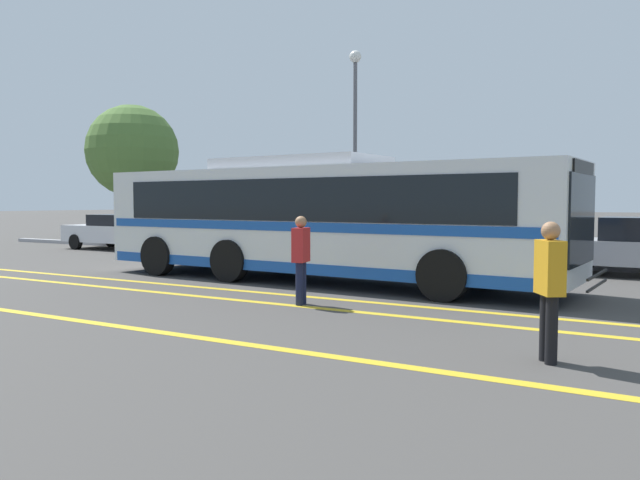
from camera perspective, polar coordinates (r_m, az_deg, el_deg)
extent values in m
plane|color=#423F3D|center=(15.40, -2.71, -3.52)|extent=(220.00, 220.00, 0.00)
cube|color=gold|center=(12.95, -4.88, -4.85)|extent=(31.55, 0.20, 0.01)
cube|color=gold|center=(12.12, -7.70, -5.45)|extent=(31.55, 0.20, 0.01)
cube|color=gold|center=(10.01, -18.03, -7.49)|extent=(31.55, 0.20, 0.01)
cube|color=#99999E|center=(20.03, 8.38, -1.71)|extent=(39.55, 0.36, 0.15)
cube|color=silver|center=(14.68, 0.00, 1.98)|extent=(11.67, 3.23, 2.34)
cube|color=black|center=(14.67, 0.00, 3.69)|extent=(10.06, 3.18, 0.93)
cube|color=#194CA5|center=(14.68, 0.00, 1.40)|extent=(11.45, 3.26, 0.20)
cube|color=#194CA5|center=(14.74, 0.00, -2.11)|extent=(11.45, 3.25, 0.24)
cube|color=black|center=(12.48, 22.87, 1.74)|extent=(0.17, 2.28, 1.68)
cube|color=black|center=(12.50, 22.97, 6.12)|extent=(0.14, 1.81, 0.24)
cube|color=silver|center=(15.02, -1.86, 6.99)|extent=(4.15, 2.30, 0.27)
cube|color=black|center=(12.50, 24.02, -2.92)|extent=(0.15, 1.94, 0.04)
cube|color=black|center=(12.53, 24.00, -3.83)|extent=(0.15, 1.94, 0.04)
cylinder|color=black|center=(14.30, 14.91, -2.16)|extent=(1.01, 0.34, 1.00)
cylinder|color=black|center=(11.98, 11.17, -3.19)|extent=(1.01, 0.34, 1.00)
cylinder|color=black|center=(16.73, -2.64, -1.24)|extent=(1.01, 0.34, 1.00)
cylinder|color=black|center=(14.80, -8.28, -1.89)|extent=(1.01, 0.34, 1.00)
cylinder|color=black|center=(18.25, -8.82, -0.88)|extent=(1.01, 0.34, 1.00)
cylinder|color=black|center=(16.50, -14.61, -1.41)|extent=(1.01, 0.34, 1.00)
cube|color=silver|center=(25.92, -18.06, 0.56)|extent=(4.54, 1.96, 0.65)
cube|color=black|center=(25.81, -17.92, 1.76)|extent=(1.93, 1.67, 0.43)
cylinder|color=black|center=(26.47, -21.44, -0.16)|extent=(0.61, 0.22, 0.60)
cylinder|color=black|center=(27.56, -18.54, 0.04)|extent=(0.61, 0.22, 0.60)
cylinder|color=black|center=(24.31, -17.48, -0.39)|extent=(0.61, 0.22, 0.60)
cylinder|color=black|center=(25.49, -14.51, -0.16)|extent=(0.61, 0.22, 0.60)
cube|color=navy|center=(21.69, -7.59, 0.14)|extent=(3.95, 1.79, 0.64)
cube|color=black|center=(21.60, -7.40, 1.72)|extent=(1.68, 1.54, 0.55)
cylinder|color=black|center=(21.89, -11.39, -0.71)|extent=(0.60, 0.21, 0.60)
cylinder|color=black|center=(23.10, -8.67, -0.46)|extent=(0.60, 0.21, 0.60)
cylinder|color=black|center=(20.33, -6.34, -0.98)|extent=(0.60, 0.21, 0.60)
cylinder|color=black|center=(21.63, -3.72, -0.69)|extent=(0.60, 0.21, 0.60)
cube|color=silver|center=(19.18, 6.55, -0.26)|extent=(4.56, 1.93, 0.66)
cube|color=black|center=(19.12, 6.88, 1.35)|extent=(1.96, 1.59, 0.42)
cylinder|color=black|center=(19.00, 1.78, -1.27)|extent=(0.61, 0.23, 0.60)
cylinder|color=black|center=(20.46, 3.69, -0.93)|extent=(0.61, 0.23, 0.60)
cylinder|color=black|center=(18.01, 9.80, -1.59)|extent=(0.61, 0.23, 0.60)
cylinder|color=black|center=(19.54, 11.18, -1.20)|extent=(0.61, 0.23, 0.60)
cube|color=#9E9EA3|center=(17.64, 26.77, -1.02)|extent=(4.13, 1.88, 0.61)
cube|color=black|center=(17.60, 27.15, 0.91)|extent=(1.75, 1.61, 0.58)
cylinder|color=black|center=(16.98, 22.25, -2.10)|extent=(0.61, 0.22, 0.60)
cylinder|color=black|center=(18.64, 23.08, -1.64)|extent=(0.61, 0.22, 0.60)
cylinder|color=black|center=(7.76, 20.41, -7.73)|extent=(0.14, 0.14, 0.80)
cylinder|color=black|center=(7.91, 19.93, -7.50)|extent=(0.14, 0.14, 0.80)
cube|color=orange|center=(7.73, 20.28, -2.37)|extent=(0.41, 0.47, 0.64)
sphere|color=#9E704C|center=(7.70, 20.35, 0.79)|extent=(0.22, 0.22, 0.22)
cylinder|color=#191E38|center=(11.35, -1.90, -4.04)|extent=(0.14, 0.14, 0.79)
cylinder|color=#191E38|center=(11.51, -1.61, -3.93)|extent=(0.14, 0.14, 0.79)
cube|color=red|center=(11.36, -1.76, -0.45)|extent=(0.30, 0.46, 0.62)
sphere|color=#9E704C|center=(11.33, -1.76, 1.66)|extent=(0.21, 0.21, 0.21)
cylinder|color=#59595E|center=(22.50, 3.22, 7.38)|extent=(0.14, 0.14, 6.81)
sphere|color=silver|center=(23.02, 3.25, 16.40)|extent=(0.43, 0.43, 0.43)
cylinder|color=#513823|center=(31.64, -16.68, 2.39)|extent=(0.28, 0.28, 2.69)
sphere|color=#4C7033|center=(31.73, -16.78, 7.81)|extent=(4.41, 4.41, 4.41)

